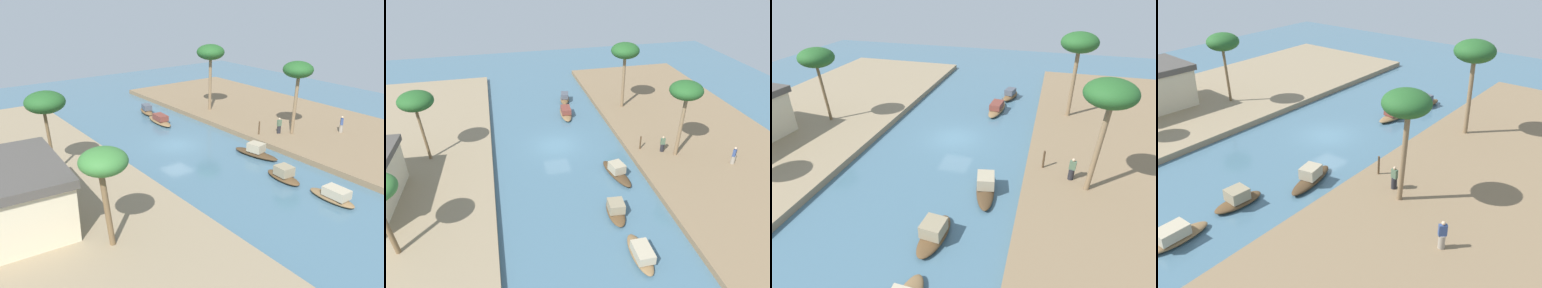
{
  "view_description": "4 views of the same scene",
  "coord_description": "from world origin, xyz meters",
  "views": [
    {
      "loc": [
        -30.22,
        20.45,
        13.78
      ],
      "look_at": [
        -1.8,
        -0.45,
        0.56
      ],
      "focal_mm": 39.1,
      "sensor_mm": 36.0,
      "label": 1
    },
    {
      "loc": [
        -30.15,
        5.18,
        17.59
      ],
      "look_at": [
        -1.27,
        -1.85,
        0.6
      ],
      "focal_mm": 33.53,
      "sensor_mm": 36.0,
      "label": 2
    },
    {
      "loc": [
        -22.15,
        -7.08,
        12.32
      ],
      "look_at": [
        -1.5,
        -1.21,
        0.44
      ],
      "focal_mm": 29.36,
      "sensor_mm": 36.0,
      "label": 3
    },
    {
      "loc": [
        -25.01,
        -21.88,
        15.38
      ],
      "look_at": [
        -0.8,
        -2.96,
        0.43
      ],
      "focal_mm": 42.03,
      "sensor_mm": 36.0,
      "label": 4
    }
  ],
  "objects": [
    {
      "name": "river_water",
      "position": [
        0.0,
        0.0,
        0.0
      ],
      "size": [
        69.37,
        69.37,
        0.0
      ],
      "primitive_type": "plane",
      "color": "#476B7F",
      "rests_on": "ground"
    },
    {
      "name": "riverbank_left",
      "position": [
        0.0,
        -13.95,
        0.25
      ],
      "size": [
        41.47,
        15.48,
        0.5
      ],
      "primitive_type": "cube",
      "color": "#846B4C",
      "rests_on": "ground"
    },
    {
      "name": "riverbank_right",
      "position": [
        0.0,
        13.95,
        0.25
      ],
      "size": [
        41.47,
        15.48,
        0.5
      ],
      "primitive_type": "cube",
      "color": "#937F60",
      "rests_on": "ground"
    },
    {
      "name": "sampan_foreground",
      "position": [
        -11.05,
        -2.31,
        0.43
      ],
      "size": [
        3.34,
        1.49,
        1.15
      ],
      "rotation": [
        0.0,
        0.0,
        -0.09
      ],
      "color": "brown",
      "rests_on": "river_water"
    },
    {
      "name": "sampan_midstream",
      "position": [
        -6.35,
        -4.0,
        0.42
      ],
      "size": [
        4.45,
        1.95,
        1.21
      ],
      "rotation": [
        0.0,
        0.0,
        0.2
      ],
      "color": "#47331E",
      "rests_on": "river_water"
    },
    {
      "name": "sampan_with_red_awning",
      "position": [
        6.61,
        -2.31,
        0.38
      ],
      "size": [
        4.53,
        1.57,
        1.03
      ],
      "rotation": [
        0.0,
        0.0,
        -0.08
      ],
      "color": "brown",
      "rests_on": "river_water"
    },
    {
      "name": "sampan_downstream_large",
      "position": [
        10.64,
        -3.04,
        0.42
      ],
      "size": [
        3.48,
        1.73,
        1.12
      ],
      "rotation": [
        0.0,
        0.0,
        -0.22
      ],
      "color": "brown",
      "rests_on": "river_water"
    },
    {
      "name": "sampan_upstream_small",
      "position": [
        -15.39,
        -2.5,
        0.42
      ],
      "size": [
        3.59,
        1.19,
        1.05
      ],
      "rotation": [
        0.0,
        0.0,
        -0.01
      ],
      "color": "brown",
      "rests_on": "river_water"
    },
    {
      "name": "person_on_near_bank",
      "position": [
        -4.23,
        -9.14,
        1.16
      ],
      "size": [
        0.43,
        0.44,
        1.54
      ],
      "rotation": [
        0.0,
        0.0,
        1.37
      ],
      "color": "#232328",
      "rests_on": "riverbank_left"
    },
    {
      "name": "person_by_mooring",
      "position": [
        -7.64,
        -14.23,
        1.22
      ],
      "size": [
        0.51,
        0.51,
        1.64
      ],
      "rotation": [
        0.0,
        0.0,
        2.27
      ],
      "color": "gray",
      "rests_on": "riverbank_left"
    },
    {
      "name": "mooring_post",
      "position": [
        -3.33,
        -7.34,
        1.15
      ],
      "size": [
        0.14,
        0.14,
        1.29
      ],
      "primitive_type": "cylinder",
      "color": "#4C3823",
      "rests_on": "riverbank_left"
    },
    {
      "name": "palm_tree_left_near",
      "position": [
        -5.06,
        -10.2,
        6.56
      ],
      "size": [
        2.82,
        2.82,
        6.99
      ],
      "color": "#7F6647",
      "rests_on": "riverbank_left"
    },
    {
      "name": "palm_tree_left_far",
      "position": [
        6.38,
        -9.02,
        6.95
      ],
      "size": [
        3.11,
        3.11,
        7.45
      ],
      "color": "#7F6647",
      "rests_on": "riverbank_left"
    },
    {
      "name": "palm_tree_right_tall",
      "position": [
        -0.49,
        11.72,
        6.01
      ],
      "size": [
        2.91,
        2.91,
        6.37
      ],
      "color": "brown",
      "rests_on": "riverbank_right"
    },
    {
      "name": "palm_tree_right_short",
      "position": [
        -11.79,
        12.5,
        5.37
      ],
      "size": [
        2.58,
        2.58,
        5.71
      ],
      "color": "brown",
      "rests_on": "riverbank_right"
    },
    {
      "name": "riverside_building",
      "position": [
        -6.53,
        16.02,
        2.44
      ],
      "size": [
        8.42,
        6.29,
        3.82
      ],
      "rotation": [
        0.0,
        0.0,
        -0.07
      ],
      "color": "beige",
      "rests_on": "riverbank_right"
    }
  ]
}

